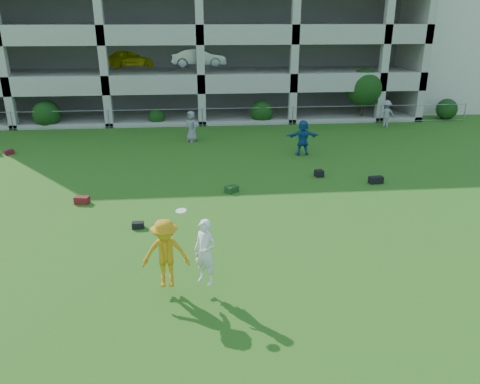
{
  "coord_description": "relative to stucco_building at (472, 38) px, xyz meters",
  "views": [
    {
      "loc": [
        -0.38,
        -11.35,
        6.89
      ],
      "look_at": [
        0.97,
        3.0,
        1.4
      ],
      "focal_mm": 35.0,
      "sensor_mm": 36.0,
      "label": 1
    }
  ],
  "objects": [
    {
      "name": "bag_red_f",
      "position": [
        -33.24,
        -14.65,
        -4.88
      ],
      "size": [
        0.53,
        0.5,
        0.24
      ],
      "primitive_type": "cube",
      "rotation": [
        0.0,
        0.0,
        0.67
      ],
      "color": "#520E10",
      "rests_on": "ground"
    },
    {
      "name": "bag_black_b",
      "position": [
        -25.5,
        -24.49,
        -4.89
      ],
      "size": [
        0.41,
        0.27,
        0.22
      ],
      "primitive_type": "cube",
      "rotation": [
        0.0,
        0.0,
        0.04
      ],
      "color": "black",
      "rests_on": "ground"
    },
    {
      "name": "bystander_c",
      "position": [
        -23.7,
        -12.83,
        -4.12
      ],
      "size": [
        0.99,
        1.02,
        1.76
      ],
      "primitive_type": "imported",
      "rotation": [
        0.0,
        0.0,
        -0.86
      ],
      "color": "gray",
      "rests_on": "ground"
    },
    {
      "name": "bag_green_c",
      "position": [
        -22.03,
        -21.31,
        -4.87
      ],
      "size": [
        0.61,
        0.58,
        0.26
      ],
      "primitive_type": "cube",
      "rotation": [
        0.0,
        0.0,
        0.63
      ],
      "color": "#153814",
      "rests_on": "ground"
    },
    {
      "name": "bystander_f",
      "position": [
        -11.14,
        -10.34,
        -4.13
      ],
      "size": [
        1.16,
        0.72,
        1.73
      ],
      "primitive_type": "imported",
      "rotation": [
        0.0,
        0.0,
        3.07
      ],
      "color": "gray",
      "rests_on": "ground"
    },
    {
      "name": "crate_d",
      "position": [
        -17.93,
        -19.71,
        -4.85
      ],
      "size": [
        0.41,
        0.41,
        0.3
      ],
      "primitive_type": "cube",
      "rotation": [
        0.0,
        0.0,
        0.19
      ],
      "color": "black",
      "rests_on": "ground"
    },
    {
      "name": "ground",
      "position": [
        -23.0,
        -28.0,
        -5.0
      ],
      "size": [
        100.0,
        100.0,
        0.0
      ],
      "primitive_type": "plane",
      "color": "#235114",
      "rests_on": "ground"
    },
    {
      "name": "bag_red_a",
      "position": [
        -27.91,
        -22.01,
        -4.86
      ],
      "size": [
        0.6,
        0.39,
        0.28
      ],
      "primitive_type": "cube",
      "rotation": [
        0.0,
        0.0,
        -0.18
      ],
      "color": "maroon",
      "rests_on": "ground"
    },
    {
      "name": "fence",
      "position": [
        -23.0,
        -9.0,
        -4.39
      ],
      "size": [
        36.06,
        0.06,
        1.2
      ],
      "color": "gray",
      "rests_on": "ground"
    },
    {
      "name": "bystander_d",
      "position": [
        -17.93,
        -16.17,
        -4.08
      ],
      "size": [
        1.71,
        0.55,
        1.85
      ],
      "primitive_type": "imported",
      "rotation": [
        0.0,
        0.0,
        3.14
      ],
      "color": "#1D4B88",
      "rests_on": "ground"
    },
    {
      "name": "parking_garage",
      "position": [
        -23.01,
        -0.3,
        1.01
      ],
      "size": [
        30.0,
        14.0,
        12.0
      ],
      "color": "#9E998C",
      "rests_on": "ground"
    },
    {
      "name": "bag_black_e",
      "position": [
        -15.69,
        -20.82,
        -4.85
      ],
      "size": [
        0.63,
        0.36,
        0.3
      ],
      "primitive_type": "cube",
      "rotation": [
        0.0,
        0.0,
        0.11
      ],
      "color": "black",
      "rests_on": "ground"
    },
    {
      "name": "stucco_building",
      "position": [
        0.0,
        0.0,
        0.0
      ],
      "size": [
        16.0,
        14.0,
        10.0
      ],
      "primitive_type": "cube",
      "color": "beige",
      "rests_on": "ground"
    },
    {
      "name": "shrub_row",
      "position": [
        -18.41,
        -8.3,
        -3.49
      ],
      "size": [
        34.38,
        2.52,
        3.5
      ],
      "color": "#163D11",
      "rests_on": "ground"
    },
    {
      "name": "frisbee_contest",
      "position": [
        -24.04,
        -28.69,
        -3.79
      ],
      "size": [
        2.0,
        0.81,
        2.09
      ],
      "color": "orange",
      "rests_on": "ground"
    }
  ]
}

